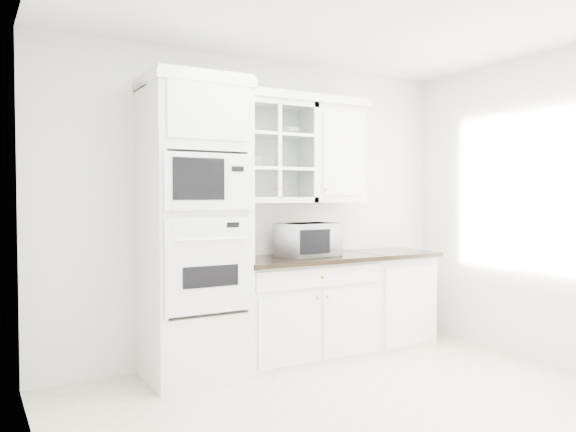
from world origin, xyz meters
TOP-DOWN VIEW (x-y plane):
  - ground at (0.00, 0.00)m, footprint 4.00×3.50m
  - room_shell at (0.00, 0.43)m, footprint 4.00×3.50m
  - oven_column at (-0.75, 1.42)m, footprint 0.76×0.68m
  - base_cabinet_run at (0.28, 1.45)m, footprint 1.32×0.67m
  - extra_base_cabinet at (1.28, 1.45)m, footprint 0.72×0.67m
  - upper_cabinet_glass at (0.03, 1.58)m, footprint 0.80×0.33m
  - upper_cabinet_solid at (0.71, 1.58)m, footprint 0.55×0.33m
  - crown_molding at (-0.07, 1.56)m, footprint 2.14×0.38m
  - countertop_microwave at (0.32, 1.44)m, footprint 0.57×0.49m
  - bowl_a at (-0.18, 1.59)m, footprint 0.27×0.27m
  - bowl_b at (0.21, 1.58)m, footprint 0.23×0.23m
  - cup_a at (-0.12, 1.58)m, footprint 0.16×0.16m
  - cup_b at (0.11, 1.58)m, footprint 0.09×0.09m

SIDE VIEW (x-z plane):
  - ground at x=0.00m, z-range 0.00..0.01m
  - base_cabinet_run at x=0.28m, z-range 0.00..0.92m
  - extra_base_cabinet at x=1.28m, z-range 0.00..0.92m
  - countertop_microwave at x=0.32m, z-range 0.92..1.22m
  - oven_column at x=-0.75m, z-range 0.00..2.40m
  - cup_b at x=0.11m, z-range 1.71..1.79m
  - cup_a at x=-0.12m, z-range 1.71..1.81m
  - room_shell at x=0.00m, z-range 0.43..3.13m
  - upper_cabinet_glass at x=0.03m, z-range 1.40..2.30m
  - upper_cabinet_solid at x=0.71m, z-range 1.40..2.30m
  - bowl_a at x=-0.18m, z-range 2.01..2.07m
  - bowl_b at x=0.21m, z-range 2.01..2.07m
  - crown_molding at x=-0.07m, z-range 2.30..2.37m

